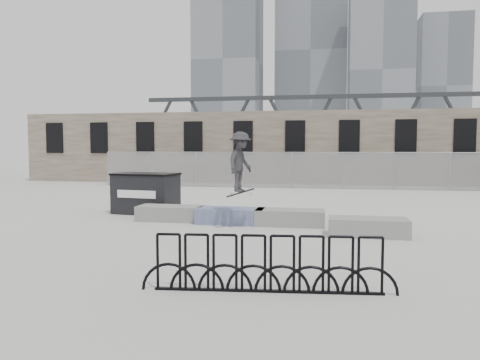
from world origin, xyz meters
name	(u,v)px	position (x,y,z in m)	size (l,w,h in m)	color
ground	(260,224)	(0.00, 0.00, 0.00)	(120.00, 120.00, 0.00)	beige
stone_wall	(296,148)	(0.00, 16.24, 2.26)	(36.00, 2.58, 4.50)	#675A4C
chainlink_fence	(292,170)	(0.00, 12.50, 1.04)	(22.06, 0.06, 2.02)	gray
planter_far_left	(170,212)	(-2.86, 0.24, 0.25)	(2.00, 0.90, 0.46)	gray
planter_center_left	(231,215)	(-0.90, 0.03, 0.25)	(2.00, 0.90, 0.46)	navy
planter_center_right	(290,217)	(0.88, 0.01, 0.25)	(2.00, 0.90, 0.46)	gray
planter_offset	(368,226)	(2.98, -1.26, 0.25)	(2.00, 0.90, 0.46)	gray
dumpster	(146,193)	(-4.22, 1.63, 0.70)	(2.26, 1.56, 1.39)	black
bike_rack	(268,265)	(1.03, -6.40, 0.44)	(4.02, 0.47, 0.90)	black
skyline_towers	(315,64)	(-1.01, 93.81, 20.79)	(58.00, 28.00, 48.00)	slate
truss_bridge	(386,134)	(10.00, 55.00, 4.13)	(70.00, 3.00, 9.80)	#2D3033
skateboarder	(240,162)	(-0.43, -0.87, 1.87)	(0.90, 1.20, 1.82)	#2D2C2F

